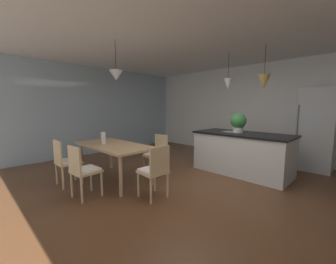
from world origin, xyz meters
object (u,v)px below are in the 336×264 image
(chair_far_right, at_px, (157,153))
(potted_plant_on_island, at_px, (238,122))
(dining_table, at_px, (114,148))
(kitchen_island, at_px, (242,153))
(chair_near_left, at_px, (66,161))
(vase_on_dining_table, at_px, (103,138))
(chair_kitchen_end, at_px, (155,170))
(chair_near_right, at_px, (83,169))
(refrigerator, at_px, (317,130))

(chair_far_right, height_order, potted_plant_on_island, potted_plant_on_island)
(dining_table, xyz_separation_m, kitchen_island, (1.63, 2.23, -0.19))
(dining_table, bearing_deg, chair_near_left, -115.63)
(chair_far_right, bearing_deg, vase_on_dining_table, -123.52)
(kitchen_island, distance_m, potted_plant_on_island, 0.69)
(potted_plant_on_island, bearing_deg, dining_table, -124.20)
(chair_kitchen_end, bearing_deg, chair_near_right, -136.29)
(chair_kitchen_end, height_order, refrigerator, refrigerator)
(vase_on_dining_table, bearing_deg, chair_near_left, -103.30)
(chair_far_right, bearing_deg, refrigerator, 50.40)
(dining_table, bearing_deg, potted_plant_on_island, 55.80)
(chair_near_left, distance_m, potted_plant_on_island, 3.64)
(kitchen_island, relative_size, potted_plant_on_island, 4.67)
(chair_near_right, bearing_deg, dining_table, 115.80)
(refrigerator, bearing_deg, vase_on_dining_table, -128.21)
(vase_on_dining_table, bearing_deg, potted_plant_on_island, 53.43)
(chair_near_right, height_order, chair_near_left, same)
(dining_table, relative_size, chair_far_right, 1.97)
(chair_kitchen_end, bearing_deg, kitchen_island, 79.85)
(chair_kitchen_end, height_order, vase_on_dining_table, vase_on_dining_table)
(chair_near_left, height_order, potted_plant_on_island, potted_plant_on_island)
(chair_near_right, distance_m, chair_near_left, 0.77)
(vase_on_dining_table, bearing_deg, dining_table, 26.75)
(chair_far_right, bearing_deg, potted_plant_on_island, 51.60)
(chair_far_right, relative_size, vase_on_dining_table, 3.65)
(dining_table, bearing_deg, refrigerator, 53.11)
(chair_kitchen_end, height_order, kitchen_island, kitchen_island)
(chair_far_right, height_order, vase_on_dining_table, vase_on_dining_table)
(chair_near_right, bearing_deg, refrigerator, 62.17)
(chair_near_left, bearing_deg, chair_kitchen_end, 26.42)
(chair_far_right, xyz_separation_m, chair_near_right, (0.00, -1.61, 0.00))
(chair_far_right, distance_m, chair_near_right, 1.61)
(refrigerator, xyz_separation_m, potted_plant_on_island, (-1.22, -1.42, 0.19))
(chair_kitchen_end, relative_size, vase_on_dining_table, 3.65)
(chair_kitchen_end, relative_size, refrigerator, 0.46)
(refrigerator, relative_size, vase_on_dining_table, 7.96)
(dining_table, height_order, refrigerator, refrigerator)
(dining_table, height_order, chair_near_left, chair_near_left)
(chair_near_right, bearing_deg, potted_plant_on_island, 69.61)
(chair_near_right, xyz_separation_m, potted_plant_on_island, (1.13, 3.03, 0.67))
(refrigerator, distance_m, potted_plant_on_island, 1.88)
(chair_near_left, xyz_separation_m, chair_kitchen_end, (1.61, 0.80, 0.00))
(dining_table, height_order, vase_on_dining_table, vase_on_dining_table)
(chair_far_right, relative_size, chair_near_left, 1.00)
(dining_table, relative_size, potted_plant_on_island, 3.92)
(kitchen_island, bearing_deg, vase_on_dining_table, -128.25)
(chair_far_right, bearing_deg, chair_near_left, -115.59)
(kitchen_island, bearing_deg, dining_table, -126.07)
(potted_plant_on_island, bearing_deg, chair_near_left, -122.07)
(dining_table, xyz_separation_m, refrigerator, (2.74, 3.65, 0.30))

